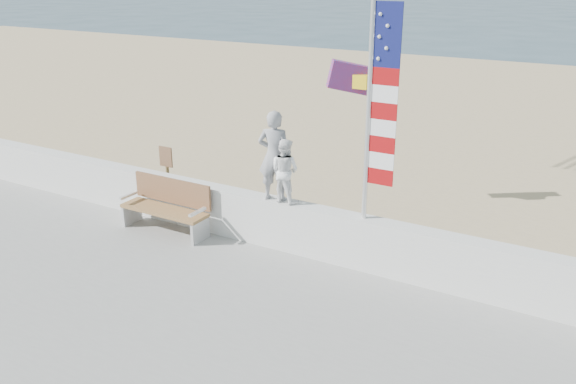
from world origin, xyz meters
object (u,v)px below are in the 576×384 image
at_px(child, 285,170).
at_px(bench, 167,205).
at_px(adult, 274,156).
at_px(flag, 377,104).

relative_size(child, bench, 0.63).
distance_m(adult, child, 0.31).
bearing_deg(child, adult, 3.19).
height_order(child, flag, flag).
xyz_separation_m(child, bench, (-2.34, -0.45, -0.96)).
bearing_deg(bench, flag, 6.51).
distance_m(adult, bench, 2.49).
bearing_deg(adult, flag, 163.51).
bearing_deg(flag, adult, 179.99).
bearing_deg(child, flag, -176.82).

